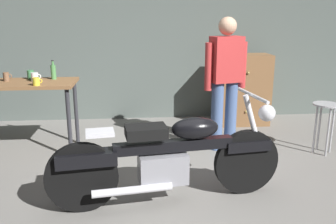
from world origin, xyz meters
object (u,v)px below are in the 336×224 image
shop_stool (325,115)px  mug_brown_stoneware (6,77)px  person_standing (225,78)px  mug_yellow_tall (36,82)px  mug_green_speckled (31,75)px  motorcycle (170,156)px  mug_white_ceramic (35,77)px  bottle (53,72)px  wooden_dresser (243,90)px

shop_stool → mug_brown_stoneware: mug_brown_stoneware is taller
mug_brown_stoneware → person_standing: bearing=-3.7°
shop_stool → mug_yellow_tall: 3.50m
shop_stool → mug_green_speckled: 3.72m
mug_green_speckled → motorcycle: bearing=-44.7°
person_standing → mug_yellow_tall: size_ratio=15.01×
person_standing → mug_white_ceramic: 2.35m
mug_brown_stoneware → mug_green_speckled: (0.26, 0.11, 0.00)m
mug_yellow_tall → mug_green_speckled: mug_green_speckled is taller
mug_white_ceramic → mug_green_speckled: (-0.09, 0.15, 0.00)m
motorcycle → mug_yellow_tall: bearing=132.9°
mug_brown_stoneware → mug_yellow_tall: bearing=-36.0°
motorcycle → mug_yellow_tall: 1.93m
motorcycle → bottle: size_ratio=9.04×
motorcycle → mug_white_ceramic: bearing=128.5°
wooden_dresser → mug_yellow_tall: (-2.81, -1.22, 0.40)m
mug_white_ceramic → mug_brown_stoneware: mug_brown_stoneware is taller
mug_brown_stoneware → bottle: bearing=8.7°
motorcycle → wooden_dresser: bearing=52.4°
bottle → wooden_dresser: bearing=16.7°
motorcycle → mug_brown_stoneware: size_ratio=20.09×
wooden_dresser → mug_brown_stoneware: 3.40m
wooden_dresser → mug_green_speckled: 3.12m
bottle → mug_green_speckled: bearing=174.5°
wooden_dresser → mug_green_speckled: (-2.99, -0.78, 0.41)m
motorcycle → mug_yellow_tall: size_ratio=19.58×
mug_green_speckled → bottle: bearing=-5.5°
shop_stool → mug_white_ceramic: 3.61m
mug_yellow_tall → mug_green_speckled: (-0.18, 0.43, 0.01)m
person_standing → bottle: person_standing is taller
mug_brown_stoneware → bottle: 0.56m
motorcycle → shop_stool: (2.02, 1.06, 0.05)m
motorcycle → mug_green_speckled: bearing=127.3°
motorcycle → mug_white_ceramic: size_ratio=18.02×
mug_yellow_tall → bottle: bottle is taller
wooden_dresser → bottle: 2.86m
mug_green_speckled → bottle: size_ratio=0.50×
person_standing → bottle: 2.17m
mug_white_ceramic → mug_green_speckled: 0.18m
shop_stool → mug_white_ceramic: mug_white_ceramic is taller
wooden_dresser → mug_brown_stoneware: (-3.26, -0.90, 0.40)m
mug_yellow_tall → bottle: 0.42m
mug_brown_stoneware → mug_green_speckled: 0.29m
mug_green_speckled → bottle: 0.29m
wooden_dresser → mug_white_ceramic: bearing=-162.1°
wooden_dresser → person_standing: bearing=-117.3°
wooden_dresser → mug_green_speckled: bearing=-165.3°
motorcycle → mug_white_ceramic: mug_white_ceramic is taller
person_standing → bottle: bearing=-22.6°
wooden_dresser → mug_yellow_tall: wooden_dresser is taller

